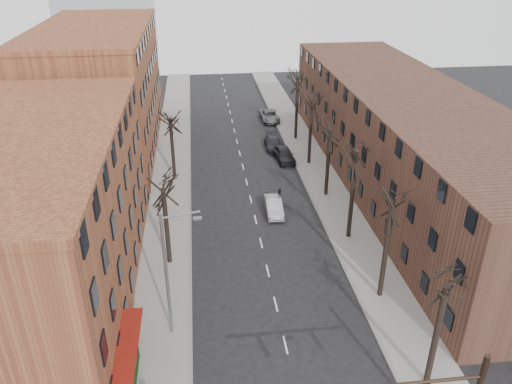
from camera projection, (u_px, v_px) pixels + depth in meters
name	position (u px, v px, depth m)	size (l,w,h in m)	color
sidewalk_left	(171.00, 173.00, 54.74)	(4.00, 90.00, 0.15)	gray
sidewalk_right	(314.00, 166.00, 56.45)	(4.00, 90.00, 0.15)	gray
building_left_near	(35.00, 223.00, 33.50)	(12.00, 26.00, 12.00)	brown
building_left_far	(101.00, 92.00, 58.70)	(12.00, 28.00, 14.00)	brown
building_right	(405.00, 138.00, 50.64)	(12.00, 50.00, 10.00)	#4F3125
awning_left	(132.00, 384.00, 28.96)	(1.20, 7.00, 0.15)	maroon
tree_right_a	(426.00, 383.00, 29.01)	(5.20, 5.20, 10.00)	black
tree_right_b	(379.00, 296.00, 36.09)	(5.20, 5.20, 10.80)	black
tree_right_c	(348.00, 237.00, 43.17)	(5.20, 5.20, 11.60)	black
tree_right_d	(326.00, 195.00, 50.24)	(5.20, 5.20, 10.00)	black
tree_right_e	(309.00, 164.00, 57.32)	(5.20, 5.20, 10.80)	black
tree_right_f	(295.00, 139.00, 64.40)	(5.20, 5.20, 11.60)	black
tree_left_a	(170.00, 263.00, 39.77)	(5.20, 5.20, 9.50)	black
tree_left_b	(175.00, 178.00, 53.93)	(5.20, 5.20, 9.50)	black
streetlight	(169.00, 270.00, 30.48)	(2.45, 0.22, 9.03)	slate
silver_sedan	(274.00, 206.00, 46.69)	(1.47, 4.23, 1.39)	#A4A7AB
parked_car_near	(284.00, 154.00, 57.70)	(1.89, 4.69, 1.60)	black
parked_car_mid	(273.00, 143.00, 61.13)	(1.95, 4.81, 1.39)	black
parked_car_far	(270.00, 116.00, 70.48)	(2.39, 5.18, 1.44)	#595C61
pedestrian_crossing	(279.00, 197.00, 47.94)	(1.06, 0.44, 1.81)	black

